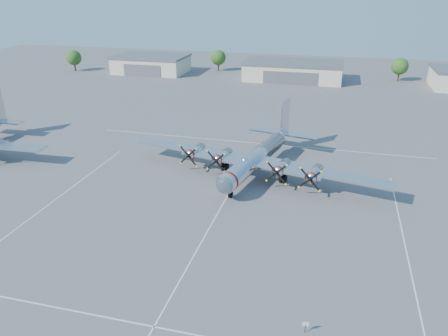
% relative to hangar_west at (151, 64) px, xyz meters
% --- Properties ---
extents(ground, '(260.00, 260.00, 0.00)m').
position_rel_hangar_west_xyz_m(ground, '(45.00, -81.96, -2.71)').
color(ground, '#4E4E50').
rests_on(ground, ground).
extents(parking_lines, '(60.00, 50.08, 0.01)m').
position_rel_hangar_west_xyz_m(parking_lines, '(45.00, -83.71, -2.71)').
color(parking_lines, silver).
rests_on(parking_lines, ground).
extents(hangar_west, '(22.60, 14.60, 5.40)m').
position_rel_hangar_west_xyz_m(hangar_west, '(0.00, 0.00, 0.00)').
color(hangar_west, beige).
rests_on(hangar_west, ground).
extents(hangar_center, '(28.60, 14.60, 5.40)m').
position_rel_hangar_west_xyz_m(hangar_center, '(45.00, -0.00, -0.00)').
color(hangar_center, beige).
rests_on(hangar_center, ground).
extents(tree_far_west, '(4.80, 4.80, 6.64)m').
position_rel_hangar_west_xyz_m(tree_far_west, '(-25.00, -3.96, 1.51)').
color(tree_far_west, '#382619').
rests_on(tree_far_west, ground).
extents(tree_west, '(4.80, 4.80, 6.64)m').
position_rel_hangar_west_xyz_m(tree_west, '(20.00, 8.04, 1.51)').
color(tree_west, '#382619').
rests_on(tree_west, ground).
extents(tree_east, '(4.80, 4.80, 6.64)m').
position_rel_hangar_west_xyz_m(tree_east, '(75.00, 6.04, 1.51)').
color(tree_east, '#382619').
rests_on(tree_east, ground).
extents(main_bomber_b29, '(44.83, 35.16, 8.83)m').
position_rel_hangar_west_xyz_m(main_bomber_b29, '(47.51, -69.90, -2.71)').
color(main_bomber_b29, silver).
rests_on(main_bomber_b29, ground).
extents(info_placard, '(0.56, 0.19, 1.09)m').
position_rel_hangar_west_xyz_m(info_placard, '(57.40, -101.38, -1.94)').
color(info_placard, black).
rests_on(info_placard, ground).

